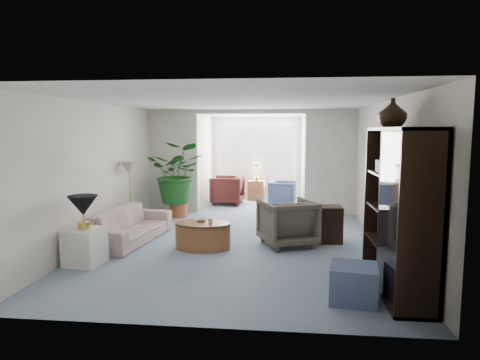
# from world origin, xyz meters

# --- Properties ---
(floor) EXTENTS (6.00, 6.00, 0.00)m
(floor) POSITION_xyz_m (0.00, 0.00, 0.00)
(floor) COLOR #7F95A8
(floor) RESTS_ON ground
(sunroom_floor) EXTENTS (2.60, 2.60, 0.00)m
(sunroom_floor) POSITION_xyz_m (0.00, 4.10, 0.00)
(sunroom_floor) COLOR #7F95A8
(sunroom_floor) RESTS_ON ground
(back_pier_left) EXTENTS (1.20, 0.12, 2.50)m
(back_pier_left) POSITION_xyz_m (-1.90, 3.00, 1.25)
(back_pier_left) COLOR white
(back_pier_left) RESTS_ON ground
(back_pier_right) EXTENTS (1.20, 0.12, 2.50)m
(back_pier_right) POSITION_xyz_m (1.90, 3.00, 1.25)
(back_pier_right) COLOR white
(back_pier_right) RESTS_ON ground
(back_header) EXTENTS (2.60, 0.12, 0.10)m
(back_header) POSITION_xyz_m (0.00, 3.00, 2.45)
(back_header) COLOR white
(back_header) RESTS_ON back_pier_left
(window_pane) EXTENTS (2.20, 0.02, 1.50)m
(window_pane) POSITION_xyz_m (0.00, 5.18, 1.40)
(window_pane) COLOR white
(window_blinds) EXTENTS (2.20, 0.02, 1.50)m
(window_blinds) POSITION_xyz_m (0.00, 5.15, 1.40)
(window_blinds) COLOR white
(framed_picture) EXTENTS (0.04, 0.50, 0.40)m
(framed_picture) POSITION_xyz_m (2.46, -0.10, 1.70)
(framed_picture) COLOR #B0A68D
(sofa) EXTENTS (1.04, 2.11, 0.59)m
(sofa) POSITION_xyz_m (-1.96, 0.18, 0.30)
(sofa) COLOR beige
(sofa) RESTS_ON ground
(end_table) EXTENTS (0.56, 0.56, 0.55)m
(end_table) POSITION_xyz_m (-2.16, -1.17, 0.28)
(end_table) COLOR white
(end_table) RESTS_ON ground
(table_lamp) EXTENTS (0.44, 0.44, 0.30)m
(table_lamp) POSITION_xyz_m (-2.16, -1.17, 0.90)
(table_lamp) COLOR black
(table_lamp) RESTS_ON end_table
(floor_lamp) EXTENTS (0.36, 0.36, 0.28)m
(floor_lamp) POSITION_xyz_m (-2.31, 1.14, 1.25)
(floor_lamp) COLOR beige
(floor_lamp) RESTS_ON ground
(coffee_table) EXTENTS (1.17, 1.17, 0.45)m
(coffee_table) POSITION_xyz_m (-0.56, -0.14, 0.23)
(coffee_table) COLOR #946036
(coffee_table) RESTS_ON ground
(coffee_bowl) EXTENTS (0.25, 0.25, 0.05)m
(coffee_bowl) POSITION_xyz_m (-0.61, -0.04, 0.47)
(coffee_bowl) COLOR beige
(coffee_bowl) RESTS_ON coffee_table
(coffee_cup) EXTENTS (0.12, 0.12, 0.09)m
(coffee_cup) POSITION_xyz_m (-0.41, -0.24, 0.49)
(coffee_cup) COLOR beige
(coffee_cup) RESTS_ON coffee_table
(wingback_chair) EXTENTS (1.14, 1.16, 0.81)m
(wingback_chair) POSITION_xyz_m (0.87, 0.23, 0.41)
(wingback_chair) COLOR #5E564A
(wingback_chair) RESTS_ON ground
(side_table_dark) EXTENTS (0.57, 0.46, 0.65)m
(side_table_dark) POSITION_xyz_m (1.57, 0.53, 0.33)
(side_table_dark) COLOR black
(side_table_dark) RESTS_ON ground
(entertainment_cabinet) EXTENTS (0.49, 1.84, 2.05)m
(entertainment_cabinet) POSITION_xyz_m (2.23, -1.71, 1.02)
(entertainment_cabinet) COLOR black
(entertainment_cabinet) RESTS_ON ground
(cabinet_urn) EXTENTS (0.37, 0.37, 0.39)m
(cabinet_urn) POSITION_xyz_m (2.23, -1.21, 2.24)
(cabinet_urn) COLOR black
(cabinet_urn) RESTS_ON entertainment_cabinet
(ottoman) EXTENTS (0.62, 0.62, 0.43)m
(ottoman) POSITION_xyz_m (1.64, -2.14, 0.22)
(ottoman) COLOR slate
(ottoman) RESTS_ON ground
(plant_pot) EXTENTS (0.40, 0.40, 0.32)m
(plant_pot) POSITION_xyz_m (-1.63, 2.42, 0.16)
(plant_pot) COLOR #A34F2F
(plant_pot) RESTS_ON ground
(house_plant) EXTENTS (1.28, 1.11, 1.42)m
(house_plant) POSITION_xyz_m (-1.63, 2.42, 1.03)
(house_plant) COLOR #1C521D
(house_plant) RESTS_ON plant_pot
(sunroom_chair_blue) EXTENTS (0.77, 0.75, 0.66)m
(sunroom_chair_blue) POSITION_xyz_m (0.77, 4.22, 0.33)
(sunroom_chair_blue) COLOR slate
(sunroom_chair_blue) RESTS_ON ground
(sunroom_chair_maroon) EXTENTS (0.90, 0.88, 0.77)m
(sunroom_chair_maroon) POSITION_xyz_m (-0.73, 4.22, 0.39)
(sunroom_chair_maroon) COLOR #55231D
(sunroom_chair_maroon) RESTS_ON ground
(sunroom_table) EXTENTS (0.49, 0.39, 0.57)m
(sunroom_table) POSITION_xyz_m (0.02, 4.97, 0.28)
(sunroom_table) COLOR #946036
(sunroom_table) RESTS_ON ground
(shelf_clutter) EXTENTS (0.30, 1.19, 1.06)m
(shelf_clutter) POSITION_xyz_m (2.18, -1.93, 1.20)
(shelf_clutter) COLOR #4A4845
(shelf_clutter) RESTS_ON entertainment_cabinet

